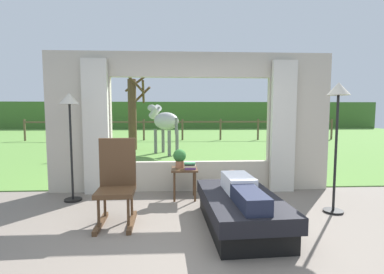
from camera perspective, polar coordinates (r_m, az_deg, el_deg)
ground_plane at (r=3.25m, az=1.74°, el=-21.78°), size 12.00×12.00×0.00m
back_wall_with_window at (r=5.16m, az=-0.26°, el=2.66°), size 5.20×0.12×2.55m
curtain_panel_left at (r=5.22m, az=-19.06°, el=1.87°), size 0.44×0.10×2.40m
curtain_panel_right at (r=5.37m, az=18.14°, el=1.98°), size 0.44×0.10×2.40m
outdoor_pasture_lawn at (r=16.11m, az=-2.06°, el=-0.12°), size 36.00×21.68×0.02m
distant_hill_ridge at (r=25.89m, az=-2.40°, el=4.47°), size 36.00×2.00×2.40m
recliner_sofa at (r=3.73m, az=9.85°, el=-14.53°), size 0.99×1.75×0.42m
reclining_person at (r=3.60m, az=10.10°, el=-10.23°), size 0.37×1.44×0.22m
rocking_chair at (r=3.87m, az=-15.13°, el=-8.87°), size 0.50×0.70×1.12m
side_table at (r=4.77m, az=-1.56°, el=-7.54°), size 0.44×0.44×0.52m
potted_plant at (r=4.77m, az=-2.55°, el=-4.14°), size 0.22×0.22×0.32m
book_stack at (r=4.68m, az=-0.42°, el=-5.93°), size 0.20×0.15×0.11m
floor_lamp_left at (r=4.95m, az=-23.72°, el=4.28°), size 0.32×0.32×1.78m
floor_lamp_right at (r=4.50m, az=27.67°, el=5.26°), size 0.32×0.32×1.89m
horse at (r=9.71m, az=-5.65°, el=3.20°), size 1.37×1.65×1.73m
pasture_tree at (r=11.06m, az=-11.93°, el=5.17°), size 1.32×1.37×3.16m
pasture_fence_line at (r=14.51m, az=-1.98°, el=2.21°), size 16.10×0.10×1.10m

